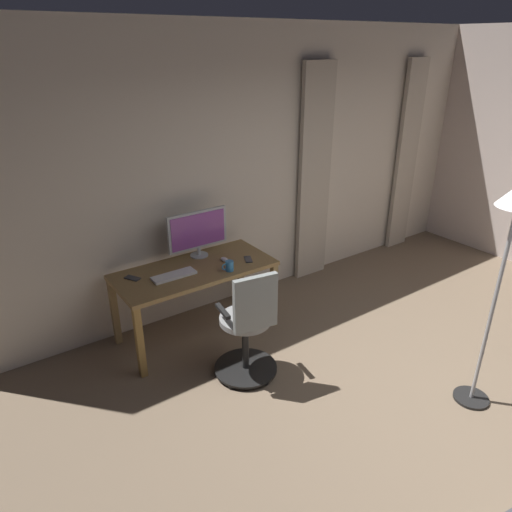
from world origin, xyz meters
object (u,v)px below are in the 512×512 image
Objects in this scene: computer_monitor at (198,231)px; computer_mouse at (224,259)px; mug_coffee at (229,266)px; office_chair at (248,329)px; floor_lamp at (512,229)px; cell_phone_by_monitor at (248,259)px; cell_phone_face_up at (132,278)px; desk at (195,277)px; computer_keyboard at (174,275)px.

computer_mouse is (-0.14, 0.26, -0.25)m from computer_monitor.
computer_monitor is 0.52m from mug_coffee.
computer_monitor reaches higher than mug_coffee.
floor_lamp is (-1.33, 1.30, 1.02)m from office_chair.
cell_phone_by_monitor is at bearing 152.63° from computer_mouse.
cell_phone_face_up is at bearing 130.80° from office_chair.
cell_phone_face_up is (0.56, -0.13, 0.10)m from desk.
computer_monitor reaches higher than office_chair.
floor_lamp is at bearing 120.72° from mug_coffee.
mug_coffee is at bearing 44.24° from cell_phone_by_monitor.
computer_monitor is 4.41× the size of cell_phone_face_up.
cell_phone_by_monitor is 1.17× the size of mug_coffee.
computer_monitor is 1.56× the size of computer_keyboard.
office_chair reaches higher than desk.
computer_monitor is at bearing -82.03° from mug_coffee.
computer_monitor is 0.38m from computer_mouse.
floor_lamp reaches higher than desk.
cell_phone_face_up is (0.61, -0.97, 0.25)m from office_chair.
office_chair is at bearing 93.80° from cell_phone_face_up.
cell_phone_by_monitor is at bearing -66.97° from floor_lamp.
desk is at bearing 10.16° from cell_phone_by_monitor.
cell_phone_face_up is at bearing -28.80° from computer_keyboard.
floor_lamp is (-1.06, 2.12, 0.75)m from computer_mouse.
computer_monitor is at bearing -63.20° from floor_lamp.
computer_mouse is at bearing -178.16° from computer_keyboard.
computer_keyboard is at bearing -52.45° from floor_lamp.
cell_phone_by_monitor is 0.08× the size of floor_lamp.
floor_lamp is at bearing 116.80° from computer_monitor.
desk is at bearing -57.36° from floor_lamp.
computer_mouse is (-0.27, -0.81, 0.26)m from office_chair.
desk is at bearing -168.33° from computer_keyboard.
computer_monitor is 0.79m from cell_phone_face_up.
floor_lamp is at bearing 138.05° from cell_phone_by_monitor.
computer_monitor is 0.34× the size of floor_lamp.
desk is at bearing 138.76° from cell_phone_face_up.
mug_coffee is at bearing 127.26° from cell_phone_face_up.
computer_mouse reaches higher than computer_keyboard.
office_chair is at bearing 80.85° from cell_phone_by_monitor.
computer_monitor is at bearing -61.78° from computer_mouse.
cell_phone_by_monitor is at bearing 64.63° from office_chair.
cell_phone_face_up is 1.12m from cell_phone_by_monitor.
cell_phone_by_monitor is at bearing 137.88° from cell_phone_face_up.
cell_phone_face_up is 0.08× the size of floor_lamp.
computer_keyboard is 0.51m from mug_coffee.
mug_coffee is at bearing 80.83° from office_chair.
floor_lamp reaches higher than cell_phone_face_up.
computer_keyboard is at bearing 123.00° from cell_phone_face_up.
mug_coffee is (-0.24, 0.24, 0.14)m from desk.
office_chair is 1.19m from computer_monitor.
desk is 0.46m from computer_monitor.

